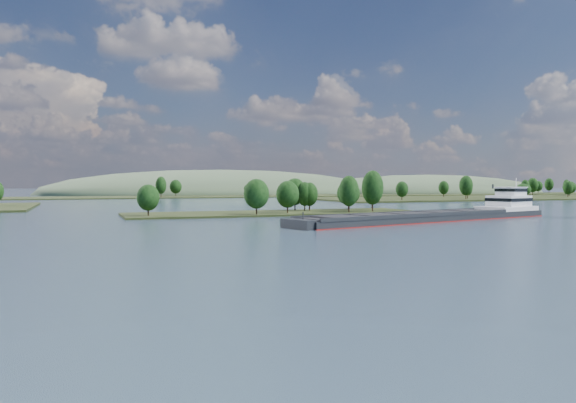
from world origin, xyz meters
name	(u,v)px	position (x,y,z in m)	size (l,w,h in m)	color
ground	(358,227)	(0.00, 120.00, 0.00)	(1800.00, 1800.00, 0.00)	#314156
tree_island	(297,201)	(7.45, 179.19, 4.23)	(100.00, 30.10, 15.45)	black
right_bank	(538,196)	(231.51, 299.46, 0.95)	(320.00, 90.00, 15.39)	black
back_shoreline	(186,196)	(8.73, 399.85, 0.68)	(900.00, 60.00, 15.17)	black
hill_east	(428,193)	(260.00, 470.00, 0.00)	(260.00, 140.00, 36.00)	#465B3F
hill_west	(222,194)	(60.00, 500.00, 0.00)	(320.00, 160.00, 44.00)	#465B3F
cargo_barge	(445,214)	(35.47, 134.40, 1.60)	(93.48, 35.47, 12.70)	black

